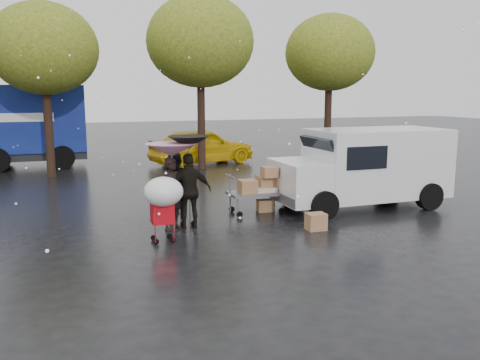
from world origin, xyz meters
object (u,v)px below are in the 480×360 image
object	(u,v)px
white_van	(365,166)
vendor_cart	(260,186)
person_pink	(173,194)
shopping_cart	(163,195)
yellow_taxi	(202,146)
person_black	(190,191)

from	to	relation	value
white_van	vendor_cart	bearing A→B (deg)	174.29
person_pink	shopping_cart	world-z (taller)	person_pink
person_pink	shopping_cart	bearing A→B (deg)	-143.92
yellow_taxi	shopping_cart	bearing A→B (deg)	146.95
person_pink	person_black	world-z (taller)	person_black
vendor_cart	white_van	world-z (taller)	white_van
person_black	white_van	size ratio (longest dim) A/B	0.37
shopping_cart	yellow_taxi	bearing A→B (deg)	70.57
shopping_cart	yellow_taxi	world-z (taller)	yellow_taxi
shopping_cart	person_pink	bearing A→B (deg)	68.06
person_black	vendor_cart	size ratio (longest dim) A/B	1.19
person_pink	person_black	xyz separation A→B (m)	(0.42, 0.02, 0.04)
person_pink	vendor_cart	bearing A→B (deg)	-13.57
white_van	yellow_taxi	size ratio (longest dim) A/B	1.03
shopping_cart	yellow_taxi	xyz separation A→B (m)	(4.07, 11.53, -0.25)
person_pink	vendor_cart	distance (m)	2.70
person_pink	shopping_cart	distance (m)	1.17
person_pink	shopping_cart	xyz separation A→B (m)	(-0.43, -1.07, 0.20)
person_black	yellow_taxi	world-z (taller)	person_black
person_black	person_pink	bearing A→B (deg)	5.85
person_pink	yellow_taxi	world-z (taller)	person_pink
person_pink	yellow_taxi	distance (m)	11.08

